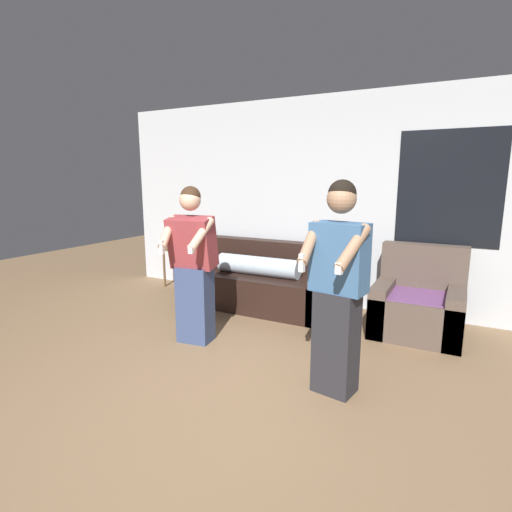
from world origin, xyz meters
TOP-DOWN VIEW (x-y plane):
  - ground_plane at (0.00, 0.00)m, footprint 14.00×14.00m
  - wall_back at (0.02, 3.09)m, footprint 6.64×0.07m
  - couch at (-0.82, 2.59)m, footprint 2.12×0.92m
  - armchair at (1.09, 2.53)m, footprint 0.91×0.86m
  - side_table at (-2.37, 2.85)m, footprint 0.58×0.37m
  - person_left at (-0.91, 1.18)m, footprint 0.50×0.53m
  - person_right at (0.65, 0.89)m, footprint 0.47×0.50m

SIDE VIEW (x-z plane):
  - ground_plane at x=0.00m, z-range 0.00..0.00m
  - armchair at x=1.09m, z-range -0.16..0.77m
  - couch at x=-0.82m, z-range -0.11..0.72m
  - side_table at x=-2.37m, z-range 0.13..0.89m
  - person_left at x=-0.91m, z-range 0.00..1.59m
  - person_right at x=0.65m, z-range 0.01..1.67m
  - wall_back at x=0.02m, z-range 0.00..2.70m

